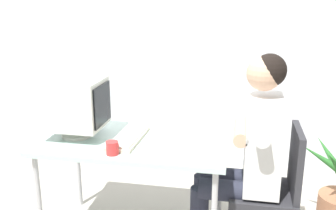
{
  "coord_description": "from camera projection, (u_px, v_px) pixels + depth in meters",
  "views": [
    {
      "loc": [
        0.69,
        -2.37,
        1.69
      ],
      "look_at": [
        0.23,
        0.0,
        1.0
      ],
      "focal_mm": 41.32,
      "sensor_mm": 36.0,
      "label": 1
    }
  ],
  "objects": [
    {
      "name": "person_seated",
      "position": [
        248.0,
        148.0,
        2.48
      ],
      "size": [
        0.68,
        0.58,
        1.35
      ],
      "color": "silver",
      "rests_on": "ground_plane"
    },
    {
      "name": "keyboard",
      "position": [
        128.0,
        138.0,
        2.59
      ],
      "size": [
        0.19,
        0.47,
        0.03
      ],
      "color": "beige",
      "rests_on": "desk"
    },
    {
      "name": "office_chair",
      "position": [
        274.0,
        185.0,
        2.52
      ],
      "size": [
        0.43,
        0.43,
        0.88
      ],
      "color": "#4C4C51",
      "rests_on": "ground_plane"
    },
    {
      "name": "desk_mug",
      "position": [
        112.0,
        148.0,
        2.36
      ],
      "size": [
        0.08,
        0.09,
        0.08
      ],
      "color": "red",
      "rests_on": "desk"
    },
    {
      "name": "crt_monitor",
      "position": [
        75.0,
        104.0,
        2.61
      ],
      "size": [
        0.39,
        0.34,
        0.4
      ],
      "color": "silver",
      "rests_on": "desk"
    },
    {
      "name": "desk",
      "position": [
        135.0,
        146.0,
        2.64
      ],
      "size": [
        1.27,
        0.74,
        0.75
      ],
      "color": "#B7B7BC",
      "rests_on": "ground_plane"
    },
    {
      "name": "wall_back",
      "position": [
        203.0,
        15.0,
        3.68
      ],
      "size": [
        8.0,
        0.1,
        3.0
      ],
      "primitive_type": "cube",
      "color": "silver",
      "rests_on": "ground_plane"
    }
  ]
}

